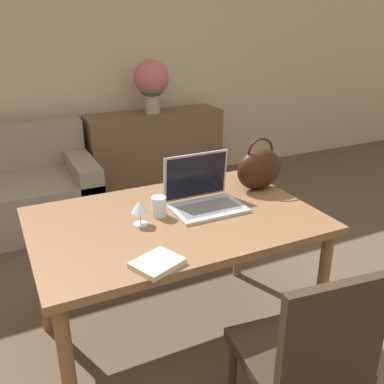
{
  "coord_description": "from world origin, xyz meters",
  "views": [
    {
      "loc": [
        -0.87,
        -0.97,
        1.71
      ],
      "look_at": [
        -0.01,
        0.82,
        0.89
      ],
      "focal_mm": 40.0,
      "sensor_mm": 36.0,
      "label": 1
    }
  ],
  "objects_px": {
    "drinking_glass": "(159,207)",
    "wine_glass": "(140,208)",
    "handbag": "(259,169)",
    "chair": "(308,354)",
    "flower_vase": "(151,82)",
    "laptop": "(202,193)"
  },
  "relations": [
    {
      "from": "drinking_glass",
      "to": "wine_glass",
      "type": "xyz_separation_m",
      "value": [
        -0.12,
        -0.05,
        0.04
      ]
    },
    {
      "from": "drinking_glass",
      "to": "wine_glass",
      "type": "height_order",
      "value": "wine_glass"
    },
    {
      "from": "wine_glass",
      "to": "handbag",
      "type": "xyz_separation_m",
      "value": [
        0.78,
        0.14,
        0.04
      ]
    },
    {
      "from": "chair",
      "to": "flower_vase",
      "type": "bearing_deg",
      "value": 86.44
    },
    {
      "from": "chair",
      "to": "wine_glass",
      "type": "relative_size",
      "value": 7.11
    },
    {
      "from": "chair",
      "to": "wine_glass",
      "type": "distance_m",
      "value": 0.98
    },
    {
      "from": "drinking_glass",
      "to": "handbag",
      "type": "height_order",
      "value": "handbag"
    },
    {
      "from": "handbag",
      "to": "chair",
      "type": "bearing_deg",
      "value": -112.84
    },
    {
      "from": "drinking_glass",
      "to": "chair",
      "type": "bearing_deg",
      "value": -74.01
    },
    {
      "from": "laptop",
      "to": "wine_glass",
      "type": "xyz_separation_m",
      "value": [
        -0.38,
        -0.08,
        0.02
      ]
    },
    {
      "from": "chair",
      "to": "flower_vase",
      "type": "relative_size",
      "value": 1.76
    },
    {
      "from": "laptop",
      "to": "drinking_glass",
      "type": "relative_size",
      "value": 3.64
    },
    {
      "from": "handbag",
      "to": "flower_vase",
      "type": "relative_size",
      "value": 0.6
    },
    {
      "from": "laptop",
      "to": "handbag",
      "type": "height_order",
      "value": "handbag"
    },
    {
      "from": "chair",
      "to": "drinking_glass",
      "type": "relative_size",
      "value": 8.83
    },
    {
      "from": "wine_glass",
      "to": "handbag",
      "type": "relative_size",
      "value": 0.41
    },
    {
      "from": "wine_glass",
      "to": "flower_vase",
      "type": "xyz_separation_m",
      "value": [
        0.91,
        2.21,
        0.26
      ]
    },
    {
      "from": "laptop",
      "to": "flower_vase",
      "type": "distance_m",
      "value": 2.22
    },
    {
      "from": "drinking_glass",
      "to": "handbag",
      "type": "bearing_deg",
      "value": 7.72
    },
    {
      "from": "chair",
      "to": "wine_glass",
      "type": "bearing_deg",
      "value": 120.64
    },
    {
      "from": "chair",
      "to": "laptop",
      "type": "relative_size",
      "value": 2.43
    },
    {
      "from": "chair",
      "to": "handbag",
      "type": "bearing_deg",
      "value": 73.7
    }
  ]
}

